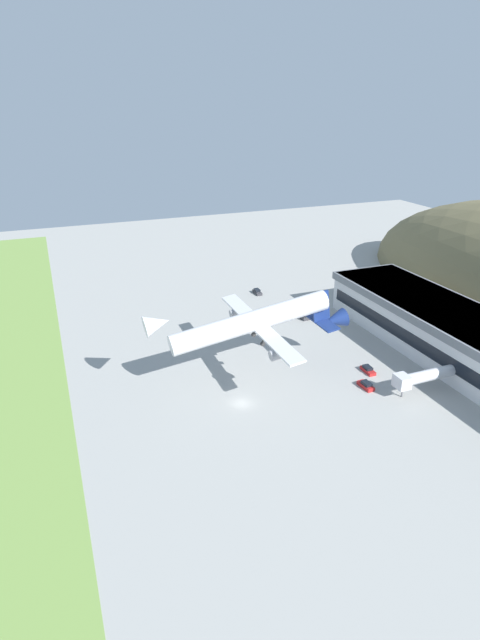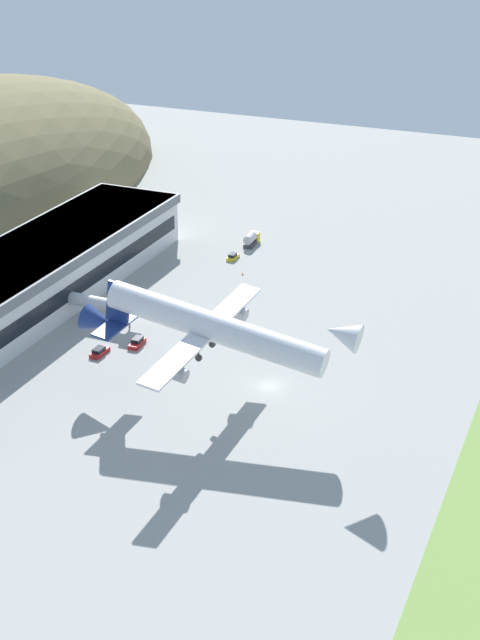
{
  "view_description": "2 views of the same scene",
  "coord_description": "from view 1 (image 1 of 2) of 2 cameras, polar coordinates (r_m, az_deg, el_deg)",
  "views": [
    {
      "loc": [
        83.95,
        -33.49,
        59.18
      ],
      "look_at": [
        -10.72,
        3.82,
        14.49
      ],
      "focal_mm": 28.0,
      "sensor_mm": 36.0,
      "label": 1
    },
    {
      "loc": [
        -124.1,
        -47.88,
        77.15
      ],
      "look_at": [
        -5.83,
        2.99,
        14.72
      ],
      "focal_mm": 50.0,
      "sensor_mm": 36.0,
      "label": 2
    }
  ],
  "objects": [
    {
      "name": "service_car_1",
      "position": [
        123.12,
        14.4,
        -5.53
      ],
      "size": [
        4.42,
        1.98,
        1.43
      ],
      "color": "#B21E1E",
      "rests_on": "ground_plane"
    },
    {
      "name": "grass_strip_foreground",
      "position": [
        103.45,
        -25.0,
        -13.75
      ],
      "size": [
        334.71,
        23.9,
        0.08
      ],
      "primitive_type": "cube",
      "color": "#759947",
      "rests_on": "ground_plane"
    },
    {
      "name": "service_car_2",
      "position": [
        167.41,
        1.98,
        3.24
      ],
      "size": [
        4.56,
        1.92,
        1.6
      ],
      "color": "#333338",
      "rests_on": "ground_plane"
    },
    {
      "name": "fuel_truck",
      "position": [
        150.51,
        6.91,
        1.0
      ],
      "size": [
        7.76,
        2.99,
        3.2
      ],
      "color": "#333338",
      "rests_on": "ground_plane"
    },
    {
      "name": "service_car_0",
      "position": [
        116.57,
        14.19,
        -7.24
      ],
      "size": [
        4.37,
        2.05,
        1.58
      ],
      "color": "#B21E1E",
      "rests_on": "ground_plane"
    },
    {
      "name": "jetway_0",
      "position": [
        116.56,
        20.03,
        -6.14
      ],
      "size": [
        3.38,
        15.0,
        5.43
      ],
      "color": "silver",
      "rests_on": "ground_plane"
    },
    {
      "name": "ground_plane",
      "position": [
        108.03,
        0.2,
        -9.51
      ],
      "size": [
        371.91,
        371.91,
        0.0
      ],
      "primitive_type": "plane",
      "color": "#9E9E99"
    },
    {
      "name": "cargo_airplane",
      "position": [
        111.03,
        1.71,
        -0.25
      ],
      "size": [
        38.6,
        48.56,
        11.43
      ],
      "color": "silver"
    }
  ]
}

